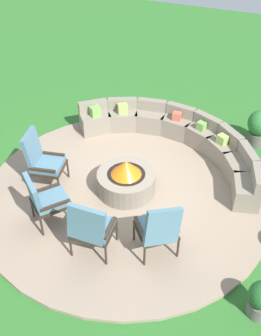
% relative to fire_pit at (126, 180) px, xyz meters
% --- Properties ---
extents(ground_plane, '(24.00, 24.00, 0.00)m').
position_rel_fire_pit_xyz_m(ground_plane, '(0.00, 0.00, -0.32)').
color(ground_plane, '#2D6B28').
extents(patio_circle, '(5.35, 5.35, 0.06)m').
position_rel_fire_pit_xyz_m(patio_circle, '(0.00, 0.00, -0.29)').
color(patio_circle, gray).
rests_on(patio_circle, ground_plane).
extents(fire_pit, '(1.08, 1.08, 0.68)m').
position_rel_fire_pit_xyz_m(fire_pit, '(0.00, 0.00, 0.00)').
color(fire_pit, gray).
rests_on(fire_pit, patio_circle).
extents(curved_stone_bench, '(4.25, 2.20, 0.69)m').
position_rel_fire_pit_xyz_m(curved_stone_bench, '(0.46, 1.67, 0.02)').
color(curved_stone_bench, gray).
rests_on(curved_stone_bench, patio_circle).
extents(lounge_chair_front_left, '(0.72, 0.67, 1.14)m').
position_rel_fire_pit_xyz_m(lounge_chair_front_left, '(-1.50, -0.43, 0.31)').
color(lounge_chair_front_left, '#2D2319').
rests_on(lounge_chair_front_left, patio_circle).
extents(lounge_chair_front_right, '(0.79, 0.83, 1.04)m').
position_rel_fire_pit_xyz_m(lounge_chair_front_right, '(-0.90, -1.27, 0.27)').
color(lounge_chair_front_right, '#2D2319').
rests_on(lounge_chair_front_right, patio_circle).
extents(lounge_chair_back_left, '(0.67, 0.61, 1.12)m').
position_rel_fire_pit_xyz_m(lounge_chair_back_left, '(0.10, -1.55, 0.31)').
color(lounge_chair_back_left, '#2D2319').
rests_on(lounge_chair_back_left, patio_circle).
extents(lounge_chair_back_right, '(0.81, 0.85, 1.08)m').
position_rel_fire_pit_xyz_m(lounge_chair_back_right, '(1.04, -1.15, 0.29)').
color(lounge_chair_back_right, '#2D2319').
rests_on(lounge_chair_back_right, patio_circle).
extents(potted_plant_0, '(0.56, 0.56, 0.81)m').
position_rel_fire_pit_xyz_m(potted_plant_0, '(2.00, 2.64, 0.12)').
color(potted_plant_0, '#605B56').
rests_on(potted_plant_0, ground_plane).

